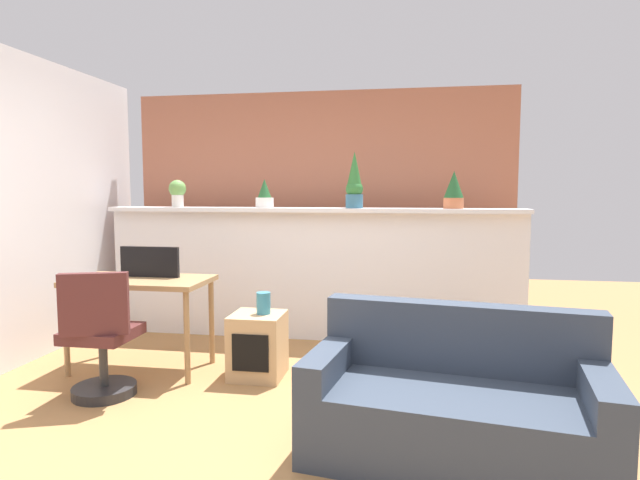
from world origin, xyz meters
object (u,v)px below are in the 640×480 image
potted_plant_2 (354,183)px  tv_monitor (150,262)px  office_chair (101,344)px  vase_on_shelf (263,303)px  side_cube_shelf (258,345)px  potted_plant_3 (454,190)px  potted_plant_0 (177,192)px  potted_plant_1 (265,195)px  couch (454,406)px  desk (140,289)px

potted_plant_2 → tv_monitor: 1.97m
office_chair → vase_on_shelf: size_ratio=5.40×
tv_monitor → side_cube_shelf: bearing=-5.7°
potted_plant_2 → potted_plant_3: potted_plant_2 is taller
potted_plant_0 → potted_plant_1: potted_plant_1 is taller
potted_plant_1 → office_chair: 2.14m
tv_monitor → side_cube_shelf: (0.93, -0.09, -0.62)m
potted_plant_0 → potted_plant_2: potted_plant_2 is taller
side_cube_shelf → couch: bearing=-36.0°
office_chair → tv_monitor: bearing=88.0°
potted_plant_0 → potted_plant_3: bearing=0.3°
side_cube_shelf → office_chair: bearing=-148.1°
potted_plant_3 → potted_plant_1: bearing=179.6°
potted_plant_3 → vase_on_shelf: potted_plant_3 is taller
potted_plant_0 → desk: potted_plant_0 is taller
potted_plant_1 → potted_plant_2: 0.90m
side_cube_shelf → couch: size_ratio=0.30×
potted_plant_0 → tv_monitor: 1.19m
couch → potted_plant_0: bearing=140.1°
potted_plant_3 → desk: 2.88m
potted_plant_2 → side_cube_shelf: 1.80m
couch → potted_plant_1: bearing=127.4°
office_chair → vase_on_shelf: (1.00, 0.61, 0.20)m
potted_plant_0 → desk: size_ratio=0.25×
desk → potted_plant_3: bearing=23.9°
desk → tv_monitor: bearing=59.8°
couch → tv_monitor: bearing=154.5°
potted_plant_0 → potted_plant_2: (1.78, -0.02, 0.08)m
potted_plant_2 → desk: 2.13m
side_cube_shelf → vase_on_shelf: bearing=20.3°
potted_plant_2 → side_cube_shelf: bearing=-120.1°
side_cube_shelf → potted_plant_3: bearing=36.1°
potted_plant_1 → office_chair: size_ratio=0.31×
tv_monitor → side_cube_shelf: size_ratio=0.99×
desk → tv_monitor: (0.05, 0.08, 0.21)m
potted_plant_2 → potted_plant_3: (0.92, 0.03, -0.06)m
potted_plant_1 → vase_on_shelf: 1.43m
desk → couch: size_ratio=0.66×
potted_plant_2 → couch: 2.58m
potted_plant_3 → couch: bearing=-93.9°
tv_monitor → vase_on_shelf: size_ratio=2.95×
side_cube_shelf → tv_monitor: bearing=174.3°
office_chair → potted_plant_1: bearing=68.0°
potted_plant_1 → potted_plant_2: potted_plant_2 is taller
potted_plant_0 → office_chair: (0.19, -1.71, -1.06)m
vase_on_shelf → couch: (1.36, -1.04, -0.30)m
potted_plant_2 → couch: bearing=-70.0°
potted_plant_1 → side_cube_shelf: (0.25, -1.15, -1.16)m
potted_plant_0 → potted_plant_2: size_ratio=0.51×
tv_monitor → couch: tv_monitor is taller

